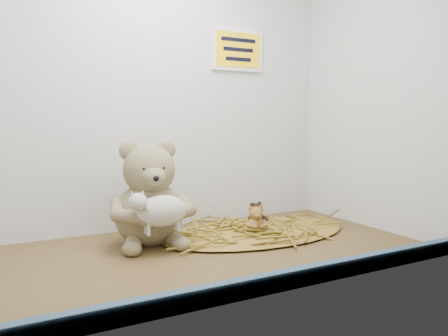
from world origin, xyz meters
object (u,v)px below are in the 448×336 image
mini_teddy_tan (256,219)px  mini_teddy_brown (256,214)px  main_teddy (149,192)px  toy_lamb (162,211)px

mini_teddy_tan → mini_teddy_brown: 6.04cm
main_teddy → mini_teddy_tan: bearing=-6.7°
toy_lamb → mini_teddy_brown: 33.17cm
mini_teddy_brown → mini_teddy_tan: bearing=-131.6°
mini_teddy_tan → main_teddy: bearing=-177.1°
mini_teddy_tan → mini_teddy_brown: bearing=73.9°
toy_lamb → mini_teddy_brown: bearing=13.7°
main_teddy → toy_lamb: bearing=-82.7°
toy_lamb → mini_teddy_tan: toy_lamb is taller
mini_teddy_tan → mini_teddy_brown: (3.29, 5.07, -0.03)cm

